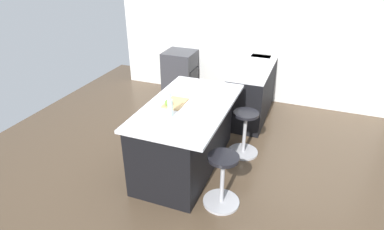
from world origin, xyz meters
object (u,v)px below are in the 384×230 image
stool_middle (222,182)px  stool_by_window (244,134)px  kitchen_island (185,135)px  apple_green (168,103)px  oven_range (180,73)px  water_bottle (170,107)px  cutting_board (175,103)px

stool_middle → stool_by_window: bearing=180.0°
kitchen_island → apple_green: 0.58m
oven_range → stool_by_window: size_ratio=1.32×
water_bottle → stool_by_window: bearing=142.4°
stool_middle → cutting_board: size_ratio=1.88×
oven_range → water_bottle: (2.66, 1.01, 0.62)m
oven_range → stool_middle: 3.35m
stool_by_window → stool_middle: bearing=0.0°
oven_range → kitchen_island: 2.51m
cutting_board → oven_range: bearing=-158.4°
stool_by_window → kitchen_island: bearing=-50.5°
kitchen_island → cutting_board: bearing=-72.4°
kitchen_island → cutting_board: 0.49m
cutting_board → apple_green: (0.13, -0.04, 0.05)m
water_bottle → kitchen_island: bearing=174.7°
kitchen_island → apple_green: size_ratio=20.49×
kitchen_island → stool_by_window: bearing=129.5°
water_bottle → cutting_board: bearing=-165.6°
stool_middle → cutting_board: bearing=-123.2°
stool_by_window → water_bottle: 1.41m
stool_by_window → water_bottle: bearing=-37.6°
oven_range → apple_green: bearing=19.8°
oven_range → apple_green: size_ratio=10.06×
oven_range → cutting_board: bearing=21.6°
kitchen_island → stool_middle: (0.57, 0.70, -0.16)m
apple_green → water_bottle: water_bottle is taller
kitchen_island → stool_by_window: kitchen_island is taller
apple_green → water_bottle: 0.25m
apple_green → stool_by_window: bearing=130.9°
kitchen_island → cutting_board: cutting_board is taller
kitchen_island → stool_middle: kitchen_island is taller
oven_range → apple_green: apple_green is taller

